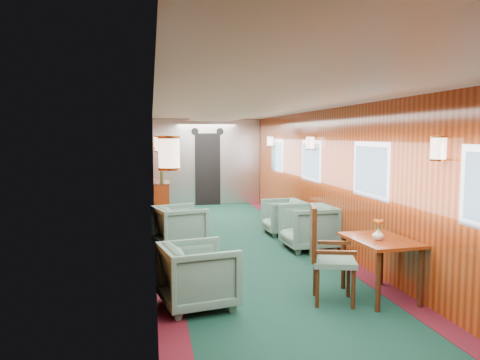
{
  "coord_description": "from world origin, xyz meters",
  "views": [
    {
      "loc": [
        -1.53,
        -7.09,
        1.93
      ],
      "look_at": [
        0.0,
        1.0,
        1.15
      ],
      "focal_mm": 35.0,
      "sensor_mm": 36.0,
      "label": 1
    }
  ],
  "objects_px": {
    "dining_table": "(380,248)",
    "armchair_right_far": "(283,217)",
    "armchair_left_near": "(198,275)",
    "armchair_right_near": "(308,227)",
    "credenza": "(161,203)",
    "armchair_left_far": "(180,227)",
    "side_chair": "(325,250)"
  },
  "relations": [
    {
      "from": "dining_table",
      "to": "armchair_right_far",
      "type": "distance_m",
      "value": 3.74
    },
    {
      "from": "armchair_left_near",
      "to": "armchair_right_near",
      "type": "distance_m",
      "value": 3.16
    },
    {
      "from": "armchair_right_near",
      "to": "credenza",
      "type": "bearing_deg",
      "value": -141.02
    },
    {
      "from": "dining_table",
      "to": "armchair_right_far",
      "type": "height_order",
      "value": "dining_table"
    },
    {
      "from": "dining_table",
      "to": "credenza",
      "type": "height_order",
      "value": "credenza"
    },
    {
      "from": "armchair_left_near",
      "to": "armchair_left_far",
      "type": "relative_size",
      "value": 0.99
    },
    {
      "from": "side_chair",
      "to": "armchair_left_far",
      "type": "distance_m",
      "value": 3.33
    },
    {
      "from": "dining_table",
      "to": "armchair_right_near",
      "type": "distance_m",
      "value": 2.45
    },
    {
      "from": "armchair_left_far",
      "to": "armchair_right_near",
      "type": "relative_size",
      "value": 0.96
    },
    {
      "from": "credenza",
      "to": "armchair_right_far",
      "type": "bearing_deg",
      "value": -31.6
    },
    {
      "from": "armchair_right_near",
      "to": "side_chair",
      "type": "bearing_deg",
      "value": -17.29
    },
    {
      "from": "armchair_left_near",
      "to": "armchair_left_far",
      "type": "bearing_deg",
      "value": -10.87
    },
    {
      "from": "armchair_left_far",
      "to": "armchair_right_near",
      "type": "xyz_separation_m",
      "value": [
        2.14,
        -0.51,
        0.01
      ]
    },
    {
      "from": "side_chair",
      "to": "armchair_left_near",
      "type": "height_order",
      "value": "side_chair"
    },
    {
      "from": "side_chair",
      "to": "credenza",
      "type": "height_order",
      "value": "credenza"
    },
    {
      "from": "armchair_left_far",
      "to": "armchair_right_near",
      "type": "distance_m",
      "value": 2.2
    },
    {
      "from": "armchair_left_far",
      "to": "armchair_left_near",
      "type": "bearing_deg",
      "value": 164.88
    },
    {
      "from": "armchair_left_near",
      "to": "armchair_right_near",
      "type": "height_order",
      "value": "armchair_right_near"
    },
    {
      "from": "armchair_left_near",
      "to": "armchair_right_far",
      "type": "height_order",
      "value": "armchair_left_near"
    },
    {
      "from": "dining_table",
      "to": "armchair_right_far",
      "type": "xyz_separation_m",
      "value": [
        -0.13,
        3.73,
        -0.26
      ]
    },
    {
      "from": "dining_table",
      "to": "armchair_left_near",
      "type": "bearing_deg",
      "value": 173.86
    },
    {
      "from": "dining_table",
      "to": "armchair_left_near",
      "type": "relative_size",
      "value": 1.24
    },
    {
      "from": "armchair_right_near",
      "to": "armchair_left_near",
      "type": "bearing_deg",
      "value": -44.31
    },
    {
      "from": "armchair_right_far",
      "to": "dining_table",
      "type": "bearing_deg",
      "value": -0.5
    },
    {
      "from": "dining_table",
      "to": "armchair_right_far",
      "type": "bearing_deg",
      "value": 88.12
    },
    {
      "from": "side_chair",
      "to": "armchair_left_near",
      "type": "distance_m",
      "value": 1.48
    },
    {
      "from": "armchair_left_near",
      "to": "armchair_left_far",
      "type": "distance_m",
      "value": 2.86
    },
    {
      "from": "credenza",
      "to": "armchair_right_near",
      "type": "relative_size",
      "value": 1.45
    },
    {
      "from": "armchair_right_far",
      "to": "armchair_left_far",
      "type": "bearing_deg",
      "value": -71.83
    },
    {
      "from": "credenza",
      "to": "armchair_left_near",
      "type": "distance_m",
      "value": 5.09
    },
    {
      "from": "armchair_left_far",
      "to": "armchair_right_near",
      "type": "bearing_deg",
      "value": -119.18
    },
    {
      "from": "dining_table",
      "to": "side_chair",
      "type": "xyz_separation_m",
      "value": [
        -0.71,
        -0.02,
        0.01
      ]
    }
  ]
}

